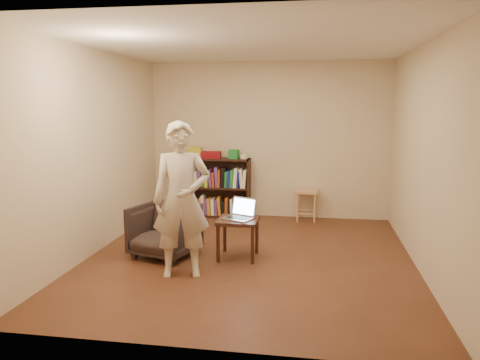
% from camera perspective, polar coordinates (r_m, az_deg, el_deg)
% --- Properties ---
extents(floor, '(4.50, 4.50, 0.00)m').
position_cam_1_polar(floor, '(5.95, 1.17, -9.44)').
color(floor, '#492717').
rests_on(floor, ground).
extents(ceiling, '(4.50, 4.50, 0.00)m').
position_cam_1_polar(ceiling, '(5.67, 1.26, 16.26)').
color(ceiling, white).
rests_on(ceiling, wall_back).
extents(wall_back, '(4.00, 0.00, 4.00)m').
position_cam_1_polar(wall_back, '(7.89, 3.52, 4.85)').
color(wall_back, beige).
rests_on(wall_back, floor).
extents(wall_left, '(0.00, 4.50, 4.50)m').
position_cam_1_polar(wall_left, '(6.27, -17.24, 3.28)').
color(wall_left, beige).
rests_on(wall_left, floor).
extents(wall_right, '(0.00, 4.50, 4.50)m').
position_cam_1_polar(wall_right, '(5.74, 21.41, 2.54)').
color(wall_right, beige).
rests_on(wall_right, floor).
extents(bookshelf, '(1.20, 0.30, 1.00)m').
position_cam_1_polar(bookshelf, '(7.99, -3.06, -1.31)').
color(bookshelf, black).
rests_on(bookshelf, floor).
extents(box_yellow, '(0.23, 0.17, 0.18)m').
position_cam_1_polar(box_yellow, '(7.95, -5.51, 3.36)').
color(box_yellow, gold).
rests_on(box_yellow, bookshelf).
extents(red_cloth, '(0.35, 0.27, 0.11)m').
position_cam_1_polar(red_cloth, '(7.91, -3.55, 3.07)').
color(red_cloth, maroon).
rests_on(red_cloth, bookshelf).
extents(box_green, '(0.17, 0.17, 0.15)m').
position_cam_1_polar(box_green, '(7.82, -0.76, 3.17)').
color(box_green, '#217E33').
rests_on(box_green, bookshelf).
extents(box_white, '(0.11, 0.11, 0.07)m').
position_cam_1_polar(box_white, '(7.81, 0.51, 2.88)').
color(box_white, white).
rests_on(box_white, bookshelf).
extents(stool, '(0.35, 0.35, 0.51)m').
position_cam_1_polar(stool, '(7.76, 8.11, -1.95)').
color(stool, tan).
rests_on(stool, floor).
extents(armchair, '(0.89, 0.90, 0.67)m').
position_cam_1_polar(armchair, '(6.00, -9.18, -6.07)').
color(armchair, '#332622').
rests_on(armchair, floor).
extents(side_table, '(0.49, 0.49, 0.50)m').
position_cam_1_polar(side_table, '(5.84, -0.24, -5.56)').
color(side_table, black).
rests_on(side_table, floor).
extents(laptop, '(0.43, 0.40, 0.25)m').
position_cam_1_polar(laptop, '(5.83, 0.03, -4.14)').
color(laptop, '#B2B3B7').
rests_on(laptop, side_table).
extents(person, '(0.71, 0.56, 1.73)m').
position_cam_1_polar(person, '(5.19, -7.14, -2.43)').
color(person, beige).
rests_on(person, floor).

